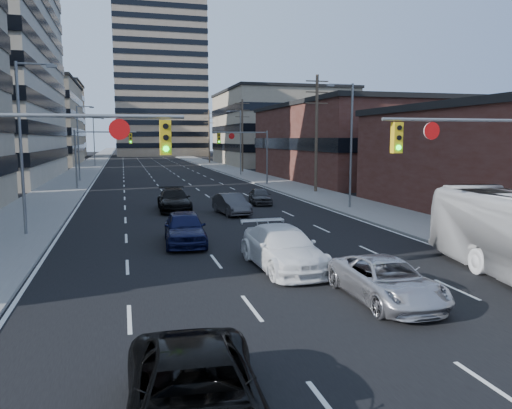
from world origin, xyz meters
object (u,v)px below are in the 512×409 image
Objects in this scene: white_van at (283,248)px; sedan_blue at (185,228)px; black_pickup at (195,399)px; silver_suv at (387,280)px.

sedan_blue is at bearing 117.71° from white_van.
black_pickup reaches higher than silver_suv.
white_van is 1.18× the size of sedan_blue.
silver_suv is 11.45m from sedan_blue.
black_pickup is at bearing -140.06° from silver_suv.
white_van is 6.39m from sedan_blue.
black_pickup is 8.96m from silver_suv.
white_van is 5.08m from silver_suv.
silver_suv is at bearing -59.74° from sedan_blue.
black_pickup is at bearing -92.58° from sedan_blue.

